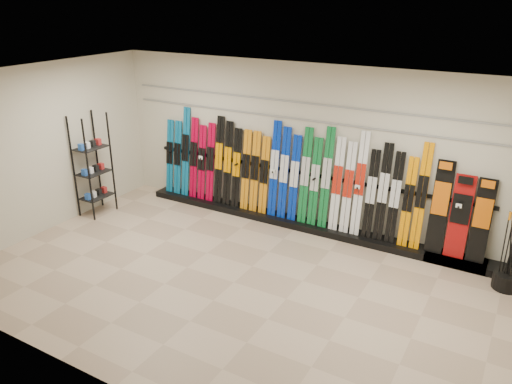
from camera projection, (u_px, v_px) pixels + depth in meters
The scene contains 12 objects.
floor at pixel (234, 282), 7.59m from camera, with size 8.00×8.00×0.00m, color tan.
back_wall at pixel (306, 147), 9.04m from camera, with size 8.00×8.00×0.00m, color beige.
left_wall at pixel (43, 150), 8.88m from camera, with size 5.00×5.00×0.00m, color beige.
ceiling at pixel (230, 84), 6.47m from camera, with size 8.00×8.00×0.00m, color silver.
ski_rack_base at pixel (309, 226), 9.30m from camera, with size 8.00×0.40×0.12m, color black.
skis at pixel (280, 174), 9.32m from camera, with size 5.37×0.25×1.84m.
snowboards at pixel (459, 215), 7.90m from camera, with size 0.92×0.24×1.54m.
accessory_rack at pixel (93, 165), 9.64m from camera, with size 0.40×0.60×2.00m, color black.
pole_bin at pixel (507, 281), 7.40m from camera, with size 0.41×0.41×0.25m, color black.
ski_poles at pixel (511, 251), 7.24m from camera, with size 0.23×0.29×1.18m.
slatwall_rail_0 at pixel (307, 120), 8.84m from camera, with size 7.60×0.02×0.03m, color gray.
slatwall_rail_1 at pixel (307, 103), 8.73m from camera, with size 7.60×0.02×0.03m, color gray.
Camera 1 is at (3.54, -5.50, 4.09)m, focal length 35.00 mm.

